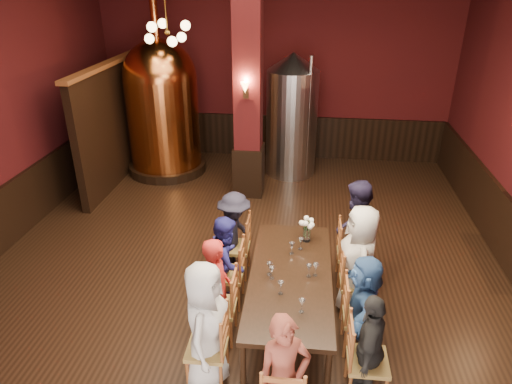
# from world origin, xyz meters

# --- Properties ---
(room) EXTENTS (10.00, 10.02, 4.50)m
(room) POSITION_xyz_m (0.00, 0.00, 2.25)
(room) COLOR black
(room) RESTS_ON ground
(wainscot_back) EXTENTS (7.90, 0.08, 1.00)m
(wainscot_back) POSITION_xyz_m (0.00, 4.96, 0.50)
(wainscot_back) COLOR black
(wainscot_back) RESTS_ON ground
(column) EXTENTS (0.58, 0.58, 4.50)m
(column) POSITION_xyz_m (-0.30, 2.80, 2.25)
(column) COLOR #410D0F
(column) RESTS_ON ground
(partition) EXTENTS (0.22, 3.50, 2.40)m
(partition) POSITION_xyz_m (-3.20, 3.20, 1.20)
(partition) COLOR black
(partition) RESTS_ON ground
(pendant_cluster) EXTENTS (0.90, 0.90, 1.70)m
(pendant_cluster) POSITION_xyz_m (-1.80, 2.90, 3.10)
(pendant_cluster) COLOR #A57226
(pendant_cluster) RESTS_ON room
(sconce_column) EXTENTS (0.20, 0.20, 0.36)m
(sconce_column) POSITION_xyz_m (-0.30, 2.50, 2.20)
(sconce_column) COLOR black
(sconce_column) RESTS_ON column
(dining_table) EXTENTS (1.04, 2.42, 0.75)m
(dining_table) POSITION_xyz_m (0.75, -0.98, 0.69)
(dining_table) COLOR black
(dining_table) RESTS_ON ground
(chair_0) EXTENTS (0.47, 0.47, 0.92)m
(chair_0) POSITION_xyz_m (-0.08, -1.99, 0.46)
(chair_0) COLOR brown
(chair_0) RESTS_ON ground
(person_0) EXTENTS (0.53, 0.77, 1.51)m
(person_0) POSITION_xyz_m (-0.08, -1.99, 0.76)
(person_0) COLOR silver
(person_0) RESTS_ON ground
(chair_1) EXTENTS (0.47, 0.47, 0.92)m
(chair_1) POSITION_xyz_m (-0.09, -1.32, 0.46)
(chair_1) COLOR brown
(chair_1) RESTS_ON ground
(person_1) EXTENTS (0.50, 0.60, 1.40)m
(person_1) POSITION_xyz_m (-0.09, -1.32, 0.70)
(person_1) COLOR #AF221E
(person_1) RESTS_ON ground
(chair_2) EXTENTS (0.47, 0.47, 0.92)m
(chair_2) POSITION_xyz_m (-0.10, -0.66, 0.46)
(chair_2) COLOR brown
(chair_2) RESTS_ON ground
(person_2) EXTENTS (0.33, 0.65, 1.31)m
(person_2) POSITION_xyz_m (-0.10, -0.66, 0.66)
(person_2) COLOR navy
(person_2) RESTS_ON ground
(chair_3) EXTENTS (0.47, 0.47, 0.92)m
(chair_3) POSITION_xyz_m (-0.12, 0.01, 0.46)
(chair_3) COLOR brown
(chair_3) RESTS_ON ground
(person_3) EXTENTS (0.68, 0.95, 1.33)m
(person_3) POSITION_xyz_m (-0.12, 0.01, 0.66)
(person_3) COLOR black
(person_3) RESTS_ON ground
(chair_4) EXTENTS (0.47, 0.47, 0.92)m
(chair_4) POSITION_xyz_m (1.62, -1.96, 0.46)
(chair_4) COLOR brown
(chair_4) RESTS_ON ground
(person_4) EXTENTS (0.49, 0.81, 1.29)m
(person_4) POSITION_xyz_m (1.62, -1.96, 0.64)
(person_4) COLOR black
(person_4) RESTS_ON ground
(chair_5) EXTENTS (0.47, 0.47, 0.92)m
(chair_5) POSITION_xyz_m (1.61, -1.29, 0.46)
(chair_5) COLOR brown
(chair_5) RESTS_ON ground
(person_5) EXTENTS (0.42, 1.20, 1.28)m
(person_5) POSITION_xyz_m (1.61, -1.29, 0.64)
(person_5) COLOR #2F558F
(person_5) RESTS_ON ground
(chair_6) EXTENTS (0.47, 0.47, 0.92)m
(chair_6) POSITION_xyz_m (1.60, -0.63, 0.46)
(chair_6) COLOR brown
(chair_6) RESTS_ON ground
(person_6) EXTENTS (0.61, 0.83, 1.55)m
(person_6) POSITION_xyz_m (1.60, -0.63, 0.78)
(person_6) COLOR beige
(person_6) RESTS_ON ground
(chair_7) EXTENTS (0.47, 0.47, 0.92)m
(chair_7) POSITION_xyz_m (1.58, 0.04, 0.46)
(chair_7) COLOR brown
(chair_7) RESTS_ON ground
(person_7) EXTENTS (0.62, 0.85, 1.58)m
(person_7) POSITION_xyz_m (1.58, 0.04, 0.79)
(person_7) COLOR #1F1A35
(person_7) RESTS_ON ground
(person_8) EXTENTS (0.60, 0.50, 1.40)m
(person_8) POSITION_xyz_m (0.78, -2.52, 0.70)
(person_8) COLOR brown
(person_8) RESTS_ON ground
(copper_kettle) EXTENTS (1.80, 1.80, 4.08)m
(copper_kettle) POSITION_xyz_m (-2.30, 3.72, 1.49)
(copper_kettle) COLOR black
(copper_kettle) RESTS_ON ground
(steel_vessel) EXTENTS (1.35, 1.35, 2.63)m
(steel_vessel) POSITION_xyz_m (0.47, 3.95, 1.32)
(steel_vessel) COLOR #B2B2B7
(steel_vessel) RESTS_ON ground
(rose_vase) EXTENTS (0.21, 0.21, 0.36)m
(rose_vase) POSITION_xyz_m (0.92, -0.16, 0.99)
(rose_vase) COLOR white
(rose_vase) RESTS_ON dining_table
(wine_glass_0) EXTENTS (0.07, 0.07, 0.17)m
(wine_glass_0) POSITION_xyz_m (0.91, -1.64, 0.83)
(wine_glass_0) COLOR white
(wine_glass_0) RESTS_ON dining_table
(wine_glass_1) EXTENTS (0.07, 0.07, 0.17)m
(wine_glass_1) POSITION_xyz_m (0.49, -1.00, 0.83)
(wine_glass_1) COLOR white
(wine_glass_1) RESTS_ON dining_table
(wine_glass_2) EXTENTS (0.07, 0.07, 0.17)m
(wine_glass_2) POSITION_xyz_m (1.05, -0.95, 0.83)
(wine_glass_2) COLOR white
(wine_glass_2) RESTS_ON dining_table
(wine_glass_3) EXTENTS (0.07, 0.07, 0.17)m
(wine_glass_3) POSITION_xyz_m (0.53, -1.08, 0.83)
(wine_glass_3) COLOR white
(wine_glass_3) RESTS_ON dining_table
(wine_glass_4) EXTENTS (0.07, 0.07, 0.17)m
(wine_glass_4) POSITION_xyz_m (0.74, -0.51, 0.83)
(wine_glass_4) COLOR white
(wine_glass_4) RESTS_ON dining_table
(wine_glass_5) EXTENTS (0.07, 0.07, 0.17)m
(wine_glass_5) POSITION_xyz_m (0.97, -0.98, 0.83)
(wine_glass_5) COLOR white
(wine_glass_5) RESTS_ON dining_table
(wine_glass_6) EXTENTS (0.07, 0.07, 0.17)m
(wine_glass_6) POSITION_xyz_m (0.85, -0.39, 0.83)
(wine_glass_6) COLOR white
(wine_glass_6) RESTS_ON dining_table
(wine_glass_7) EXTENTS (0.07, 0.07, 0.17)m
(wine_glass_7) POSITION_xyz_m (0.65, -1.35, 0.83)
(wine_glass_7) COLOR white
(wine_glass_7) RESTS_ON dining_table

